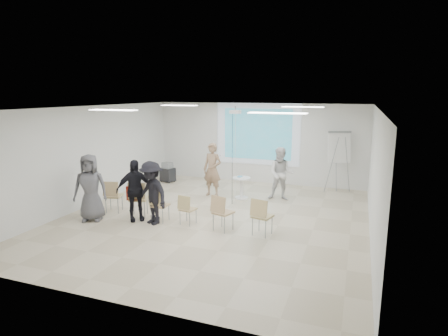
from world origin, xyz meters
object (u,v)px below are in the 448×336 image
(player_right, at_px, (281,171))
(audience_mid, at_px, (152,189))
(audience_left, at_px, (134,186))
(audience_outer, at_px, (90,184))
(player_left, at_px, (212,166))
(chair_left_inner, at_px, (159,203))
(chair_far_left, at_px, (113,194))
(chair_left_mid, at_px, (138,197))
(chair_right_inner, at_px, (221,210))
(flipchart_easel, at_px, (339,148))
(pedestal_table, at_px, (242,187))
(av_cart, at_px, (168,173))
(chair_right_far, at_px, (261,214))
(chair_center, at_px, (186,207))
(laptop, at_px, (160,204))

(player_right, distance_m, audience_mid, 4.32)
(audience_left, height_order, audience_outer, audience_outer)
(player_left, distance_m, chair_left_inner, 2.97)
(player_left, relative_size, audience_left, 1.05)
(chair_far_left, bearing_deg, player_left, 36.61)
(chair_left_mid, distance_m, chair_right_inner, 2.52)
(chair_left_mid, xyz_separation_m, flipchart_easel, (4.97, 4.67, 0.96))
(chair_left_inner, relative_size, flipchart_easel, 0.42)
(chair_far_left, distance_m, audience_left, 1.12)
(pedestal_table, distance_m, av_cart, 3.62)
(chair_left_mid, xyz_separation_m, audience_outer, (-1.06, -0.61, 0.42))
(player_left, height_order, chair_far_left, player_left)
(pedestal_table, distance_m, chair_left_inner, 3.22)
(chair_right_far, bearing_deg, flipchart_easel, 85.75)
(chair_far_left, relative_size, chair_center, 1.17)
(chair_left_mid, bearing_deg, chair_left_inner, -32.84)
(audience_outer, relative_size, av_cart, 2.68)
(chair_center, bearing_deg, chair_right_inner, 2.18)
(chair_far_left, height_order, av_cart, chair_far_left)
(player_right, xyz_separation_m, flipchart_easel, (1.63, 1.61, 0.61))
(chair_center, bearing_deg, chair_far_left, -175.31)
(chair_right_inner, height_order, av_cart, chair_right_inner)
(chair_left_mid, relative_size, audience_outer, 0.50)
(pedestal_table, height_order, audience_outer, audience_outer)
(chair_left_mid, height_order, audience_left, audience_left)
(pedestal_table, height_order, audience_mid, audience_mid)
(audience_mid, xyz_separation_m, audience_outer, (-1.69, -0.30, 0.06))
(chair_left_inner, distance_m, chair_right_far, 2.78)
(pedestal_table, distance_m, flipchart_easel, 3.63)
(audience_left, height_order, audience_mid, audience_left)
(chair_right_inner, bearing_deg, pedestal_table, 115.26)
(pedestal_table, relative_size, audience_outer, 0.36)
(chair_right_far, xyz_separation_m, audience_mid, (-2.88, -0.14, 0.39))
(audience_mid, distance_m, flipchart_easel, 6.63)
(chair_far_left, height_order, laptop, chair_far_left)
(chair_right_inner, height_order, flipchart_easel, flipchart_easel)
(player_left, relative_size, chair_center, 2.51)
(chair_right_far, height_order, audience_mid, audience_mid)
(pedestal_table, relative_size, chair_right_inner, 0.78)
(player_left, relative_size, chair_left_mid, 2.00)
(player_left, distance_m, player_right, 2.26)
(pedestal_table, bearing_deg, laptop, -116.22)
(av_cart, bearing_deg, audience_outer, -72.42)
(player_right, xyz_separation_m, audience_left, (-3.27, -3.29, 0.01))
(player_left, xyz_separation_m, chair_right_far, (2.41, -2.92, -0.45))
(pedestal_table, bearing_deg, audience_left, -124.53)
(chair_left_mid, height_order, flipchart_easel, flipchart_easel)
(pedestal_table, distance_m, chair_left_mid, 3.48)
(player_right, relative_size, laptop, 5.83)
(chair_center, xyz_separation_m, audience_outer, (-2.56, -0.53, 0.54))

